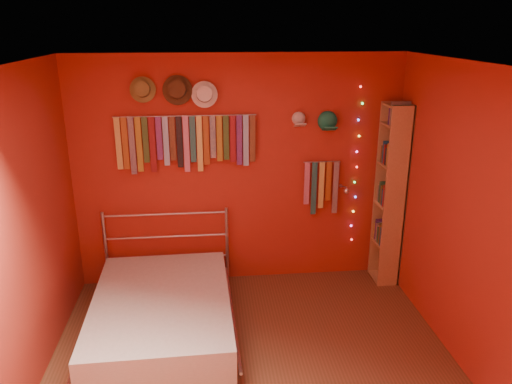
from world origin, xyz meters
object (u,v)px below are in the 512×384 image
object	(u,v)px
bookshelf	(393,194)
bed	(162,314)
reading_lamp	(346,190)
tie_rack	(185,140)

from	to	relation	value
bookshelf	bed	size ratio (longest dim) A/B	1.08
reading_lamp	bookshelf	xyz separation A→B (m)	(0.53, -0.01, -0.07)
tie_rack	bed	bearing A→B (deg)	-104.28
bookshelf	bed	bearing A→B (deg)	-161.70
reading_lamp	bed	bearing A→B (deg)	-156.95
bed	bookshelf	bearing A→B (deg)	17.20
tie_rack	reading_lamp	xyz separation A→B (m)	(1.68, -0.15, -0.55)
reading_lamp	bookshelf	world-z (taller)	bookshelf
bed	reading_lamp	bearing A→B (deg)	21.95
reading_lamp	bookshelf	size ratio (longest dim) A/B	0.14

